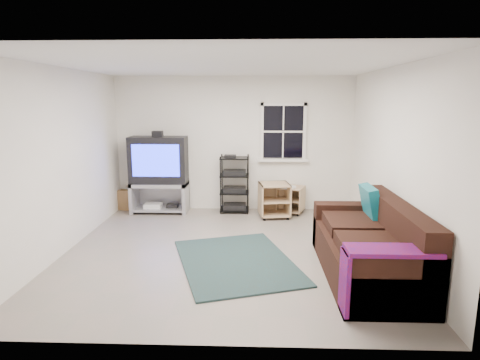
{
  "coord_description": "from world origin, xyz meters",
  "views": [
    {
      "loc": [
        0.39,
        -5.49,
        2.15
      ],
      "look_at": [
        0.18,
        0.4,
        0.97
      ],
      "focal_mm": 30.0,
      "sensor_mm": 36.0,
      "label": 1
    }
  ],
  "objects_px": {
    "tv_unit": "(159,168)",
    "sofa": "(370,248)",
    "side_table_left": "(274,199)",
    "av_rack": "(235,188)",
    "side_table_right": "(291,197)"
  },
  "relations": [
    {
      "from": "tv_unit",
      "to": "sofa",
      "type": "height_order",
      "value": "tv_unit"
    },
    {
      "from": "side_table_left",
      "to": "sofa",
      "type": "distance_m",
      "value": 2.77
    },
    {
      "from": "tv_unit",
      "to": "av_rack",
      "type": "height_order",
      "value": "tv_unit"
    },
    {
      "from": "av_rack",
      "to": "sofa",
      "type": "relative_size",
      "value": 0.5
    },
    {
      "from": "side_table_left",
      "to": "sofa",
      "type": "relative_size",
      "value": 0.29
    },
    {
      "from": "tv_unit",
      "to": "av_rack",
      "type": "xyz_separation_m",
      "value": [
        1.45,
        0.07,
        -0.38
      ]
    },
    {
      "from": "side_table_right",
      "to": "sofa",
      "type": "relative_size",
      "value": 0.27
    },
    {
      "from": "tv_unit",
      "to": "side_table_left",
      "type": "distance_m",
      "value": 2.27
    },
    {
      "from": "av_rack",
      "to": "sofa",
      "type": "xyz_separation_m",
      "value": [
        1.81,
        -2.85,
        -0.13
      ]
    },
    {
      "from": "side_table_right",
      "to": "sofa",
      "type": "distance_m",
      "value": 2.93
    },
    {
      "from": "side_table_left",
      "to": "sofa",
      "type": "bearing_deg",
      "value": -67.52
    },
    {
      "from": "av_rack",
      "to": "sofa",
      "type": "distance_m",
      "value": 3.38
    },
    {
      "from": "av_rack",
      "to": "sofa",
      "type": "bearing_deg",
      "value": -57.59
    },
    {
      "from": "tv_unit",
      "to": "side_table_right",
      "type": "xyz_separation_m",
      "value": [
        2.54,
        0.06,
        -0.57
      ]
    },
    {
      "from": "av_rack",
      "to": "sofa",
      "type": "height_order",
      "value": "av_rack"
    }
  ]
}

